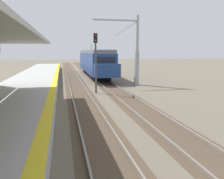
{
  "coord_description": "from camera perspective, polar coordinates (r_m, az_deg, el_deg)",
  "views": [
    {
      "loc": [
        0.47,
        1.79,
        3.65
      ],
      "look_at": [
        2.47,
        10.91,
        2.1
      ],
      "focal_mm": 36.68,
      "sensor_mm": 36.0,
      "label": 1
    }
  ],
  "objects": [
    {
      "name": "approaching_train",
      "position": [
        34.51,
        -4.3,
        6.95
      ],
      "size": [
        2.93,
        19.6,
        4.76
      ],
      "color": "navy",
      "rests_on": "ground"
    },
    {
      "name": "track_pair_middle",
      "position": [
        19.18,
        2.48,
        -1.4
      ],
      "size": [
        2.34,
        120.0,
        0.16
      ],
      "color": "#4C3D2D",
      "rests_on": "ground"
    },
    {
      "name": "track_pair_nearest_platform",
      "position": [
        18.62,
        -7.7,
        -1.81
      ],
      "size": [
        2.34,
        120.0,
        0.16
      ],
      "color": "#4C3D2D",
      "rests_on": "ground"
    },
    {
      "name": "rail_signal_post",
      "position": [
        20.09,
        -4.09,
        8.1
      ],
      "size": [
        0.32,
        0.34,
        5.2
      ],
      "color": "#4C4C4C",
      "rests_on": "ground"
    },
    {
      "name": "catenary_pylon_far_side",
      "position": [
        25.31,
        5.58,
        9.27
      ],
      "size": [
        5.0,
        0.4,
        7.5
      ],
      "color": "#9EA3A8",
      "rests_on": "ground"
    },
    {
      "name": "station_platform",
      "position": [
        14.87,
        -23.58,
        -3.8
      ],
      "size": [
        5.0,
        80.0,
        0.91
      ],
      "color": "#A8A8A3",
      "rests_on": "ground"
    }
  ]
}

